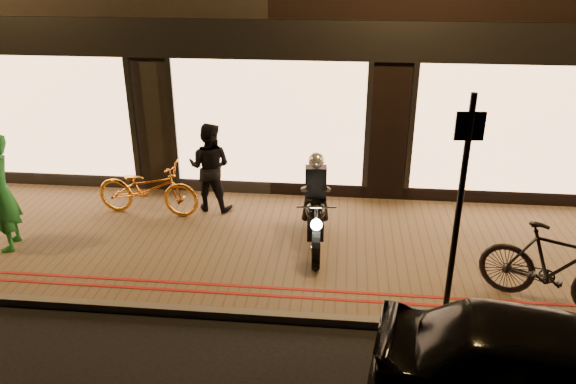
{
  "coord_description": "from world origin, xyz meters",
  "views": [
    {
      "loc": [
        1.41,
        -6.19,
        4.65
      ],
      "look_at": [
        0.57,
        1.91,
        1.1
      ],
      "focal_mm": 35.0,
      "sensor_mm": 36.0,
      "label": 1
    }
  ],
  "objects_px": {
    "motorcycle": "(315,212)",
    "sign_post": "(460,198)",
    "bicycle_gold": "(148,188)",
    "person_green": "(1,193)",
    "parked_car": "(556,375)"
  },
  "relations": [
    {
      "from": "bicycle_gold",
      "to": "person_green",
      "type": "distance_m",
      "value": 2.41
    },
    {
      "from": "motorcycle",
      "to": "parked_car",
      "type": "height_order",
      "value": "motorcycle"
    },
    {
      "from": "motorcycle",
      "to": "sign_post",
      "type": "distance_m",
      "value": 2.7
    },
    {
      "from": "sign_post",
      "to": "person_green",
      "type": "relative_size",
      "value": 1.55
    },
    {
      "from": "bicycle_gold",
      "to": "person_green",
      "type": "relative_size",
      "value": 0.99
    },
    {
      "from": "motorcycle",
      "to": "bicycle_gold",
      "type": "bearing_deg",
      "value": 159.52
    },
    {
      "from": "person_green",
      "to": "parked_car",
      "type": "xyz_separation_m",
      "value": [
        7.64,
        -2.85,
        -0.45
      ]
    },
    {
      "from": "motorcycle",
      "to": "parked_car",
      "type": "relative_size",
      "value": 0.52
    },
    {
      "from": "bicycle_gold",
      "to": "parked_car",
      "type": "bearing_deg",
      "value": -122.52
    },
    {
      "from": "sign_post",
      "to": "bicycle_gold",
      "type": "bearing_deg",
      "value": 153.18
    },
    {
      "from": "sign_post",
      "to": "parked_car",
      "type": "relative_size",
      "value": 0.8
    },
    {
      "from": "sign_post",
      "to": "bicycle_gold",
      "type": "distance_m",
      "value": 5.72
    },
    {
      "from": "person_green",
      "to": "parked_car",
      "type": "relative_size",
      "value": 0.52
    },
    {
      "from": "motorcycle",
      "to": "bicycle_gold",
      "type": "distance_m",
      "value": 3.25
    },
    {
      "from": "sign_post",
      "to": "motorcycle",
      "type": "bearing_deg",
      "value": 139.33
    }
  ]
}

